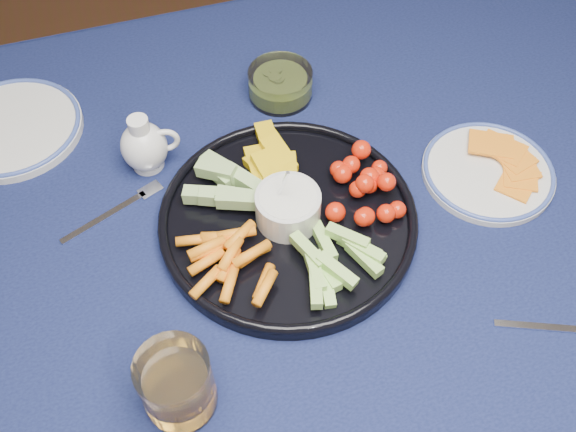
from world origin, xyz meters
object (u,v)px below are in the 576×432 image
object	(u,v)px
juice_tumbler	(178,386)
side_plate_extra	(12,128)
creamer_pitcher	(145,146)
crudite_platter	(286,215)
cheese_plate	(489,170)
dining_table	(231,273)
pickle_bowl	(280,85)

from	to	relation	value
juice_tumbler	side_plate_extra	world-z (taller)	juice_tumbler
creamer_pitcher	side_plate_extra	xyz separation A→B (m)	(-0.19, 0.13, -0.03)
crudite_platter	cheese_plate	xyz separation A→B (m)	(0.32, -0.01, -0.01)
creamer_pitcher	crudite_platter	bearing A→B (deg)	-46.18
dining_table	pickle_bowl	distance (m)	0.32
creamer_pitcher	pickle_bowl	world-z (taller)	creamer_pitcher
pickle_bowl	juice_tumbler	distance (m)	0.54
creamer_pitcher	cheese_plate	xyz separation A→B (m)	(0.48, -0.18, -0.03)
dining_table	cheese_plate	world-z (taller)	cheese_plate
juice_tumbler	cheese_plate	bearing A→B (deg)	21.43
pickle_bowl	cheese_plate	size ratio (longest dim) A/B	0.54
cheese_plate	juice_tumbler	xyz separation A→B (m)	(-0.51, -0.20, 0.03)
creamer_pitcher	pickle_bowl	bearing A→B (deg)	19.66
side_plate_extra	juice_tumbler	bearing A→B (deg)	-72.48
side_plate_extra	cheese_plate	bearing A→B (deg)	-24.80
cheese_plate	side_plate_extra	distance (m)	0.74
crudite_platter	cheese_plate	size ratio (longest dim) A/B	1.85
crudite_platter	pickle_bowl	world-z (taller)	crudite_platter
dining_table	juice_tumbler	world-z (taller)	juice_tumbler
crudite_platter	pickle_bowl	size ratio (longest dim) A/B	3.45
dining_table	juice_tumbler	size ratio (longest dim) A/B	16.67
pickle_bowl	side_plate_extra	bearing A→B (deg)	173.32
dining_table	side_plate_extra	xyz separation A→B (m)	(-0.27, 0.31, 0.10)
creamer_pitcher	juice_tumbler	distance (m)	0.38
pickle_bowl	juice_tumbler	size ratio (longest dim) A/B	1.06
juice_tumbler	crudite_platter	bearing A→B (deg)	46.59
dining_table	crudite_platter	distance (m)	0.14
pickle_bowl	creamer_pitcher	bearing A→B (deg)	-160.34
creamer_pitcher	side_plate_extra	world-z (taller)	creamer_pitcher
crudite_platter	juice_tumbler	size ratio (longest dim) A/B	3.64
crudite_platter	juice_tumbler	world-z (taller)	crudite_platter
dining_table	cheese_plate	size ratio (longest dim) A/B	8.45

